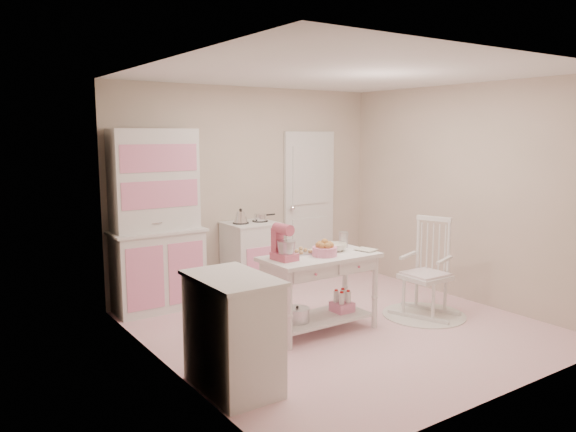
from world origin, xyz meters
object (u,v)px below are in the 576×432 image
object	(u,v)px
work_table	(320,293)
stove	(251,258)
hutch	(157,220)
rocking_chair	(426,267)
bread_basket	(325,251)
base_cabinet	(233,333)
stand_mixer	(284,243)

from	to	relation	value
work_table	stove	bearing A→B (deg)	85.69
hutch	rocking_chair	distance (m)	3.06
rocking_chair	bread_basket	distance (m)	1.31
base_cabinet	bread_basket	size ratio (longest dim) A/B	3.68
stove	work_table	bearing A→B (deg)	-94.31
rocking_chair	stove	bearing A→B (deg)	102.26
stand_mixer	bread_basket	xyz separation A→B (m)	(0.44, -0.07, -0.12)
base_cabinet	stand_mixer	world-z (taller)	stand_mixer
rocking_chair	work_table	world-z (taller)	rocking_chair
base_cabinet	stand_mixer	size ratio (longest dim) A/B	2.71
base_cabinet	work_table	xyz separation A→B (m)	(1.36, 0.64, -0.06)
base_cabinet	rocking_chair	world-z (taller)	rocking_chair
rocking_chair	stand_mixer	size ratio (longest dim) A/B	3.24
hutch	bread_basket	xyz separation A→B (m)	(1.10, -1.67, -0.19)
stand_mixer	stove	bearing A→B (deg)	65.80
bread_basket	stand_mixer	bearing A→B (deg)	170.96
hutch	bread_basket	distance (m)	2.01
stove	stand_mixer	size ratio (longest dim) A/B	2.71
work_table	bread_basket	size ratio (longest dim) A/B	4.80
hutch	work_table	world-z (taller)	hutch
hutch	bread_basket	world-z (taller)	hutch
base_cabinet	stand_mixer	xyz separation A→B (m)	(0.94, 0.66, 0.51)
work_table	stand_mixer	world-z (taller)	stand_mixer
hutch	base_cabinet	size ratio (longest dim) A/B	2.26
stove	bread_basket	bearing A→B (deg)	-93.48
rocking_chair	base_cabinet	bearing A→B (deg)	168.26
stove	work_table	xyz separation A→B (m)	(-0.12, -1.57, -0.06)
base_cabinet	work_table	size ratio (longest dim) A/B	0.77
rocking_chair	hutch	bearing A→B (deg)	121.38
work_table	bread_basket	world-z (taller)	bread_basket
stove	rocking_chair	distance (m)	2.17
hutch	stove	size ratio (longest dim) A/B	2.26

